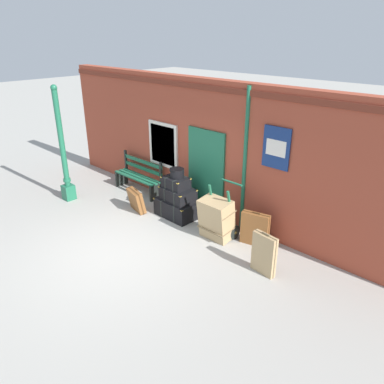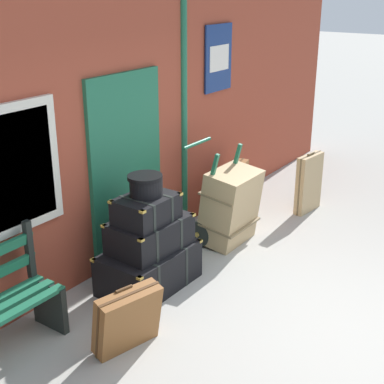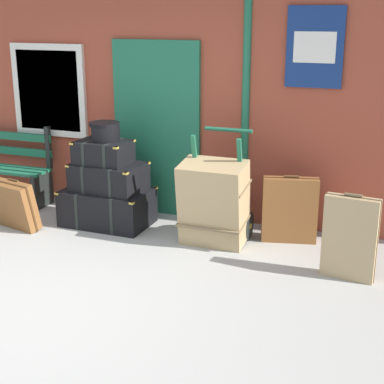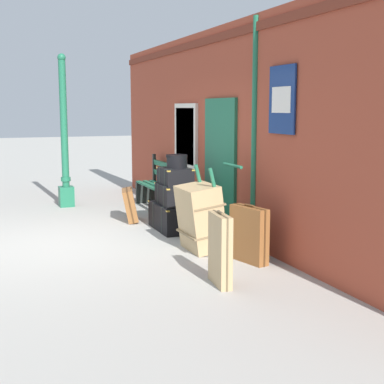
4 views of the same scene
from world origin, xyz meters
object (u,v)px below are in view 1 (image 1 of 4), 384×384
object	(u,v)px
platform_bench	(139,176)
suitcase_charcoal	(264,254)
suitcase_tan	(255,229)
steamer_trunk_middle	(178,194)
round_hatbox	(177,173)
large_brown_trunk	(216,219)
steamer_trunk_base	(177,208)
suitcase_slate	(136,201)
porters_trolley	(222,224)
steamer_trunk_top	(176,183)
lamp_post	(64,159)

from	to	relation	value
platform_bench	suitcase_charcoal	distance (m)	4.74
suitcase_tan	steamer_trunk_middle	bearing A→B (deg)	-174.11
round_hatbox	large_brown_trunk	bearing A→B (deg)	-6.55
steamer_trunk_base	round_hatbox	bearing A→B (deg)	56.56
platform_bench	suitcase_tan	size ratio (longest dim) A/B	2.12
steamer_trunk_base	suitcase_slate	size ratio (longest dim) A/B	1.61
porters_trolley	suitcase_slate	xyz separation A→B (m)	(-2.28, -0.55, 0.02)
steamer_trunk_base	large_brown_trunk	xyz separation A→B (m)	(1.36, -0.14, 0.25)
round_hatbox	suitcase_slate	xyz separation A→B (m)	(-0.93, -0.53, -0.84)
suitcase_tan	porters_trolley	bearing A→B (deg)	-166.30
steamer_trunk_middle	round_hatbox	size ratio (longest dim) A/B	2.42
steamer_trunk_middle	suitcase_tan	xyz separation A→B (m)	(2.08, 0.21, -0.22)
round_hatbox	steamer_trunk_middle	bearing A→B (deg)	-23.51
platform_bench	porters_trolley	xyz separation A→B (m)	(3.21, -0.29, -0.17)
porters_trolley	steamer_trunk_top	bearing A→B (deg)	-178.26
porters_trolley	suitcase_slate	size ratio (longest dim) A/B	1.86
steamer_trunk_top	suitcase_charcoal	bearing A→B (deg)	-10.04
porters_trolley	suitcase_charcoal	world-z (taller)	porters_trolley
suitcase_charcoal	suitcase_tan	bearing A→B (deg)	134.21
porters_trolley	large_brown_trunk	bearing A→B (deg)	-90.00
platform_bench	round_hatbox	world-z (taller)	round_hatbox
suitcase_slate	platform_bench	bearing A→B (deg)	137.67
round_hatbox	porters_trolley	bearing A→B (deg)	0.94
round_hatbox	platform_bench	bearing A→B (deg)	170.37
porters_trolley	lamp_post	bearing A→B (deg)	-161.99
porters_trolley	suitcase_charcoal	distance (m)	1.56
steamer_trunk_base	lamp_post	bearing A→B (deg)	-154.78
porters_trolley	suitcase_charcoal	xyz separation A→B (m)	(1.45, -0.54, 0.13)
steamer_trunk_base	steamer_trunk_middle	size ratio (longest dim) A/B	1.21
platform_bench	steamer_trunk_top	distance (m)	1.91
steamer_trunk_base	round_hatbox	world-z (taller)	round_hatbox
round_hatbox	lamp_post	bearing A→B (deg)	-154.62
steamer_trunk_base	round_hatbox	xyz separation A→B (m)	(0.01, 0.01, 0.91)
steamer_trunk_base	large_brown_trunk	distance (m)	1.39
lamp_post	round_hatbox	size ratio (longest dim) A/B	8.55
platform_bench	round_hatbox	xyz separation A→B (m)	(1.86, -0.31, 0.68)
platform_bench	porters_trolley	world-z (taller)	porters_trolley
large_brown_trunk	suitcase_tan	world-z (taller)	large_brown_trunk
steamer_trunk_base	large_brown_trunk	bearing A→B (deg)	-5.93
steamer_trunk_middle	suitcase_slate	size ratio (longest dim) A/B	1.33
round_hatbox	porters_trolley	size ratio (longest dim) A/B	0.30
steamer_trunk_top	lamp_post	bearing A→B (deg)	-154.73
suitcase_tan	suitcase_slate	bearing A→B (deg)	-166.41
steamer_trunk_middle	suitcase_slate	world-z (taller)	steamer_trunk_middle
large_brown_trunk	suitcase_charcoal	size ratio (longest dim) A/B	1.11
steamer_trunk_base	suitcase_charcoal	xyz separation A→B (m)	(2.82, -0.51, 0.19)
platform_bench	steamer_trunk_top	size ratio (longest dim) A/B	2.57
steamer_trunk_middle	porters_trolley	bearing A→B (deg)	1.39
platform_bench	steamer_trunk_middle	size ratio (longest dim) A/B	1.89
lamp_post	steamer_trunk_middle	world-z (taller)	lamp_post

